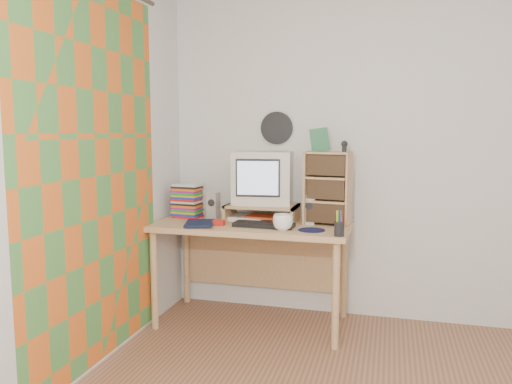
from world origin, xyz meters
The scene contains 20 objects.
back_wall centered at (0.00, 1.75, 1.25)m, with size 3.50×3.50×0.00m, color silver.
left_wall centered at (-1.75, 0.00, 1.25)m, with size 3.50×3.50×0.00m, color silver.
curtain centered at (-1.71, 0.48, 1.15)m, with size 2.20×2.20×0.00m, color #D6611E.
wall_disc centered at (-0.93, 1.73, 1.43)m, with size 0.25×0.25×0.02m, color black.
desk centered at (-1.03, 1.44, 0.62)m, with size 1.40×0.70×0.75m.
monitor_riser centered at (-0.98, 1.48, 0.84)m, with size 0.52×0.30×0.12m.
crt_monitor centered at (-0.98, 1.53, 1.06)m, with size 0.41×0.41×0.39m, color beige.
speaker_left centered at (-1.34, 1.41, 0.85)m, with size 0.08×0.08×0.21m, color #B9BBBF.
speaker_right centered at (-0.62, 1.45, 0.85)m, with size 0.08×0.08×0.21m, color #B9BBBF.
keyboard centered at (-0.91, 1.25, 0.76)m, with size 0.42×0.14×0.03m, color black.
dvd_stack centered at (-1.57, 1.47, 0.89)m, with size 0.20×0.14×0.29m, color brown, non-canonical shape.
cd_rack centered at (-0.50, 1.46, 1.01)m, with size 0.31×0.16×0.51m, color tan.
mug centered at (-0.76, 1.17, 0.80)m, with size 0.13×0.13×0.11m, color white.
diary centered at (-1.46, 1.17, 0.77)m, with size 0.24×0.18×0.05m, color black.
mousepad centered at (-0.57, 1.21, 0.75)m, with size 0.18×0.18×0.00m, color black.
pen_cup centered at (-0.38, 1.07, 0.81)m, with size 0.06×0.06×0.13m, color black, non-canonical shape.
papers centered at (-1.04, 1.48, 0.77)m, with size 0.28×0.21×0.04m, color white, non-canonical shape.
red_box centered at (-1.22, 1.22, 0.77)m, with size 0.08×0.05×0.04m, color red.
game_box centered at (-0.56, 1.48, 1.35)m, with size 0.13×0.03×0.16m, color #18562E.
webcam centered at (-0.39, 1.45, 1.30)m, with size 0.05×0.05×0.08m, color black, non-canonical shape.
Camera 1 is at (-0.07, -2.03, 1.41)m, focal length 35.00 mm.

